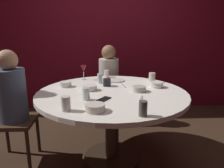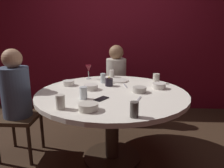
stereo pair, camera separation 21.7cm
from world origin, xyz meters
name	(u,v)px [view 2 (the right image)]	position (x,y,z in m)	size (l,w,h in m)	color
ground_plane	(112,158)	(0.00, 0.00, 0.00)	(8.00, 8.00, 0.00)	#382619
back_wall	(118,32)	(0.00, 1.64, 1.30)	(6.00, 0.10, 2.60)	maroon
dining_table	(112,104)	(0.00, 0.00, 0.62)	(1.50, 1.50, 0.75)	silver
seated_diner_left	(16,93)	(-0.99, 0.00, 0.72)	(0.40, 0.40, 1.17)	#3F2D1E
seated_diner_back	(116,74)	(0.00, 1.04, 0.71)	(0.40, 0.40, 1.13)	#3F2D1E
candle_holder	(109,82)	(-0.05, 0.22, 0.79)	(0.09, 0.09, 0.11)	black
wine_glass	(88,69)	(-0.32, 0.55, 0.88)	(0.08, 0.08, 0.18)	silver
dinner_plate	(119,80)	(0.06, 0.46, 0.76)	(0.22, 0.22, 0.01)	silver
cell_phone	(101,99)	(-0.08, -0.24, 0.75)	(0.07, 0.14, 0.01)	black
bowl_serving_large	(91,87)	(-0.22, 0.07, 0.77)	(0.14, 0.14, 0.05)	silver
bowl_salad_center	(139,90)	(0.27, 0.00, 0.77)	(0.14, 0.14, 0.05)	#B2ADA3
bowl_small_white	(88,107)	(-0.15, -0.52, 0.78)	(0.15, 0.15, 0.06)	beige
bowl_sauce_side	(159,86)	(0.49, 0.15, 0.78)	(0.14, 0.14, 0.06)	silver
bowl_rice_portion	(69,83)	(-0.49, 0.22, 0.78)	(0.13, 0.13, 0.05)	silver
cup_near_candle	(134,110)	(0.20, -0.63, 0.81)	(0.06, 0.06, 0.11)	#4C4742
cup_by_left_diner	(112,74)	(-0.04, 0.68, 0.79)	(0.06, 0.06, 0.09)	silver
cup_by_right_diner	(83,93)	(-0.24, -0.24, 0.80)	(0.07, 0.07, 0.11)	silver
cup_center_front	(60,102)	(-0.38, -0.50, 0.81)	(0.07, 0.07, 0.11)	beige
cup_far_edge	(156,78)	(0.49, 0.38, 0.80)	(0.08, 0.08, 0.11)	beige
cup_beside_wine	(103,78)	(-0.12, 0.36, 0.80)	(0.06, 0.06, 0.11)	silver
fork_near_plate	(125,86)	(0.13, 0.23, 0.75)	(0.02, 0.18, 0.01)	#B7B7BC
knife_near_plate	(138,100)	(0.25, -0.24, 0.75)	(0.02, 0.18, 0.01)	#B7B7BC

